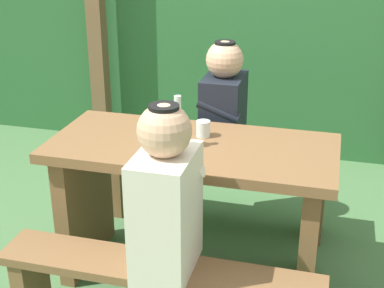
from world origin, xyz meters
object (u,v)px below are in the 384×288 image
at_px(bench_far, 216,178).
at_px(bottle_left, 178,127).
at_px(person_black_coat, 223,108).
at_px(drinking_glass, 203,129).
at_px(picnic_table, 192,189).
at_px(person_white_shirt, 166,197).

bearing_deg(bench_far, bottle_left, -94.83).
bearing_deg(person_black_coat, drinking_glass, -91.12).
height_order(picnic_table, person_white_shirt, person_white_shirt).
xyz_separation_m(picnic_table, bottle_left, (-0.05, -0.06, 0.35)).
relative_size(bench_far, person_black_coat, 1.95).
relative_size(picnic_table, bottle_left, 5.43).
height_order(bench_far, drinking_glass, drinking_glass).
xyz_separation_m(person_black_coat, drinking_glass, (-0.01, -0.45, 0.04)).
xyz_separation_m(person_white_shirt, drinking_glass, (-0.01, 0.66, 0.04)).
relative_size(drinking_glass, bottle_left, 0.32).
xyz_separation_m(drinking_glass, bottle_left, (-0.08, -0.17, 0.06)).
distance_m(person_white_shirt, drinking_glass, 0.66).
distance_m(picnic_table, person_white_shirt, 0.61).
bearing_deg(person_black_coat, picnic_table, -93.98).
height_order(bench_far, bottle_left, bottle_left).
relative_size(person_black_coat, bottle_left, 2.79).
height_order(picnic_table, bench_far, picnic_table).
relative_size(picnic_table, bench_far, 1.00).
bearing_deg(person_black_coat, bench_far, 175.09).
bearing_deg(person_white_shirt, person_black_coat, 90.17).
height_order(person_white_shirt, bottle_left, person_white_shirt).
bearing_deg(picnic_table, person_white_shirt, -85.68).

